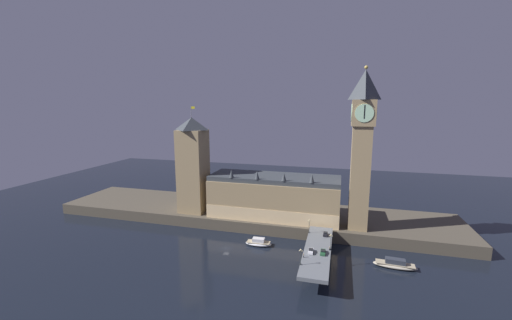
{
  "coord_description": "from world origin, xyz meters",
  "views": [
    {
      "loc": [
        47.83,
        -123.84,
        63.44
      ],
      "look_at": [
        8.54,
        20.0,
        37.46
      ],
      "focal_mm": 22.0,
      "sensor_mm": 36.0,
      "label": 1
    }
  ],
  "objects": [
    {
      "name": "victoria_tower",
      "position": [
        -29.25,
        28.43,
        31.61
      ],
      "size": [
        14.13,
        14.13,
        57.49
      ],
      "color": "#9E845B",
      "rests_on": "embankment"
    },
    {
      "name": "pedestrian_mid_walk",
      "position": [
        45.32,
        -5.37,
        8.3
      ],
      "size": [
        0.38,
        0.38,
        1.64
      ],
      "color": "black",
      "rests_on": "bridge"
    },
    {
      "name": "car_northbound_trail",
      "position": [
        38.51,
        -9.39,
        8.16
      ],
      "size": [
        1.97,
        4.14,
        1.55
      ],
      "color": "white",
      "rests_on": "bridge"
    },
    {
      "name": "boat_downstream",
      "position": [
        70.62,
        1.52,
        1.4
      ],
      "size": [
        16.68,
        5.8,
        3.83
      ],
      "color": "#B2A893",
      "rests_on": "ground_plane"
    },
    {
      "name": "car_southbound_trail",
      "position": [
        43.05,
        8.68,
        8.16
      ],
      "size": [
        1.89,
        3.94,
        1.54
      ],
      "color": "black",
      "rests_on": "bridge"
    },
    {
      "name": "bridge",
      "position": [
        40.78,
        -5.0,
        5.48
      ],
      "size": [
        10.32,
        46.0,
        7.44
      ],
      "color": "slate",
      "rests_on": "ground_plane"
    },
    {
      "name": "clock_tower",
      "position": [
        56.99,
        25.79,
        45.43
      ],
      "size": [
        10.62,
        10.73,
        74.94
      ],
      "color": "#9E845B",
      "rests_on": "embankment"
    },
    {
      "name": "car_southbound_lead",
      "position": [
        43.05,
        -8.95,
        8.11
      ],
      "size": [
        1.97,
        4.53,
        1.44
      ],
      "color": "#235633",
      "rests_on": "bridge"
    },
    {
      "name": "street_lamp_far",
      "position": [
        35.84,
        9.72,
        11.3
      ],
      "size": [
        1.34,
        0.6,
        6.18
      ],
      "color": "#2D3333",
      "rests_on": "bridge"
    },
    {
      "name": "boat_upstream",
      "position": [
        13.33,
        6.85,
        1.27
      ],
      "size": [
        12.23,
        5.34,
        3.49
      ],
      "color": "white",
      "rests_on": "ground_plane"
    },
    {
      "name": "embankment",
      "position": [
        0.0,
        39.0,
        2.87
      ],
      "size": [
        220.0,
        42.0,
        5.75
      ],
      "color": "#4C4438",
      "rests_on": "ground_plane"
    },
    {
      "name": "street_lamp_mid",
      "position": [
        45.72,
        -5.0,
        11.53
      ],
      "size": [
        1.34,
        0.6,
        6.54
      ],
      "color": "#2D3333",
      "rests_on": "bridge"
    },
    {
      "name": "parliament_hall",
      "position": [
        15.19,
        32.08,
        16.5
      ],
      "size": [
        67.08,
        23.5,
        25.89
      ],
      "color": "#9E845B",
      "rests_on": "embankment"
    },
    {
      "name": "street_lamp_near",
      "position": [
        35.84,
        -19.72,
        11.19
      ],
      "size": [
        1.34,
        0.6,
        5.99
      ],
      "color": "#2D3333",
      "rests_on": "bridge"
    },
    {
      "name": "pedestrian_near_rail",
      "position": [
        36.24,
        -14.0,
        8.32
      ],
      "size": [
        0.38,
        0.38,
        1.68
      ],
      "color": "black",
      "rests_on": "bridge"
    },
    {
      "name": "ground_plane",
      "position": [
        0.0,
        0.0,
        0.0
      ],
      "size": [
        400.0,
        400.0,
        0.0
      ],
      "primitive_type": "plane",
      "color": "black"
    }
  ]
}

